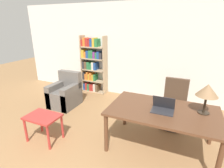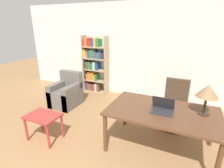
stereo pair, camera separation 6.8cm
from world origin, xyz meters
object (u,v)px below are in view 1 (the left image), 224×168
laptop (163,108)px  bookshelf (92,65)px  table_lamp (207,91)px  side_table_blue (43,120)px  office_chair (174,106)px  armchair (65,95)px  desk (162,114)px

laptop → bookshelf: bearing=141.2°
laptop → table_lamp: bearing=17.6°
side_table_blue → bookshelf: 2.67m
table_lamp → office_chair: size_ratio=0.48×
table_lamp → bookshelf: 3.57m
table_lamp → office_chair: (-0.49, 0.77, -0.71)m
bookshelf → table_lamp: bearing=-30.1°
office_chair → bookshelf: 2.82m
armchair → table_lamp: bearing=-10.0°
laptop → table_lamp: size_ratio=0.72×
desk → side_table_blue: (-2.04, -0.66, -0.25)m
armchair → bookshelf: bookshelf is taller
table_lamp → laptop: bearing=-162.4°
laptop → table_lamp: (0.61, 0.19, 0.33)m
table_lamp → desk: bearing=-166.1°
desk → table_lamp: bearing=13.9°
side_table_blue → armchair: bearing=113.0°
laptop → bookshelf: size_ratio=0.20×
office_chair → armchair: office_chair is taller
table_lamp → side_table_blue: 2.87m
desk → armchair: size_ratio=2.00×
side_table_blue → armchair: (-0.59, 1.38, -0.12)m
laptop → side_table_blue: 2.17m
desk → bookshelf: (-2.47, 1.94, 0.20)m
side_table_blue → office_chair: bearing=36.0°
office_chair → armchair: bearing=-175.9°
armchair → bookshelf: bearing=82.3°
laptop → armchair: bearing=163.8°
desk → armchair: armchair is taller
laptop → side_table_blue: bearing=-163.2°
office_chair → bookshelf: bookshelf is taller
side_table_blue → bookshelf: size_ratio=0.35×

